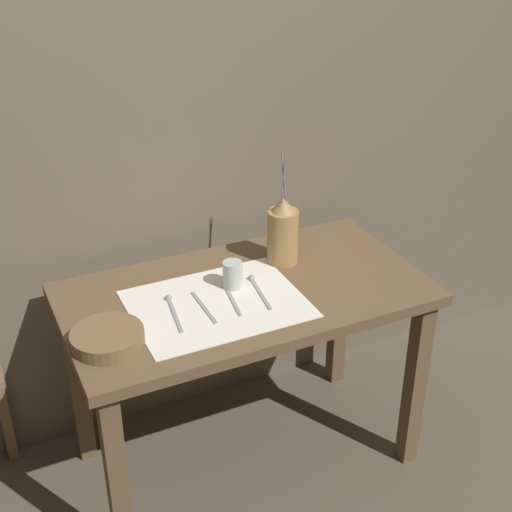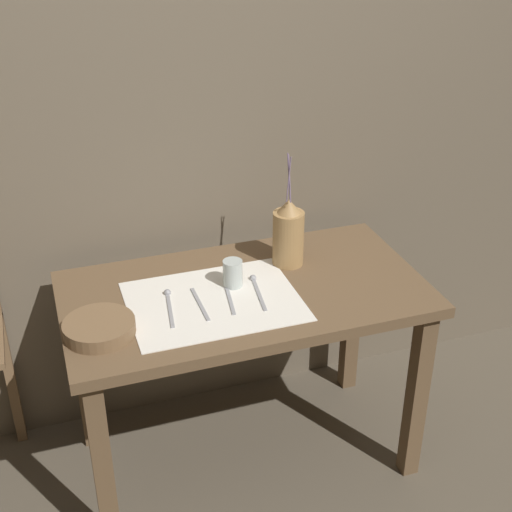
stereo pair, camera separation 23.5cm
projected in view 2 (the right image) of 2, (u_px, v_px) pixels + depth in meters
The scene contains 11 objects.
ground_plane at pixel (246, 454), 2.76m from camera, with size 12.00×12.00×0.00m, color brown.
stone_wall_back at pixel (206, 121), 2.55m from camera, with size 7.00×0.06×2.40m.
wooden_table at pixel (245, 316), 2.46m from camera, with size 1.22×0.66×0.75m.
linen_cloth at pixel (214, 301), 2.33m from camera, with size 0.56×0.43×0.00m.
pitcher_with_flowers at pixel (288, 234), 2.50m from camera, with size 0.11×0.11×0.42m.
wooden_bowl at pixel (99, 328), 2.16m from camera, with size 0.22×0.22×0.04m.
glass_tumbler_near at pixel (233, 273), 2.40m from camera, with size 0.07×0.07×0.09m.
spoon_inner at pixel (168, 300), 2.33m from camera, with size 0.05×0.21×0.02m.
knife_center at pixel (200, 304), 2.31m from camera, with size 0.01×0.20×0.00m.
fork_outer at pixel (229, 298), 2.34m from camera, with size 0.04×0.20×0.00m.
spoon_outer at pixel (255, 285), 2.42m from camera, with size 0.04×0.22×0.02m.
Camera 2 is at (-0.62, -1.96, 2.00)m, focal length 50.00 mm.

